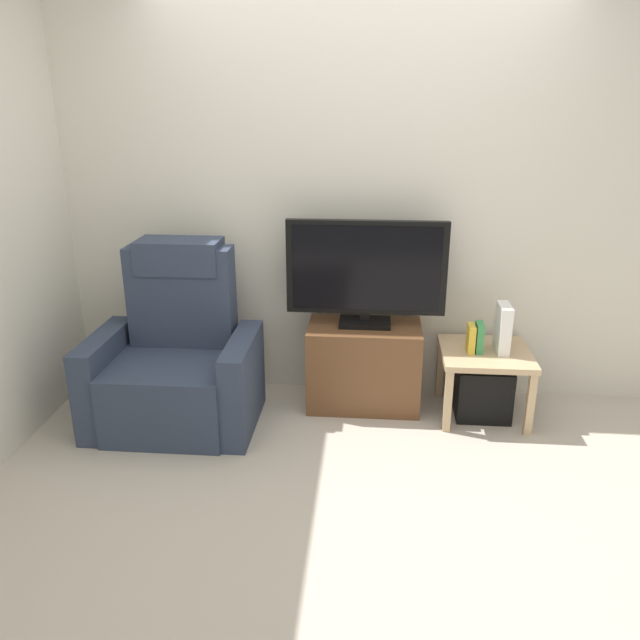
{
  "coord_description": "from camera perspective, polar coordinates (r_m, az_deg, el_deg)",
  "views": [
    {
      "loc": [
        0.13,
        -2.81,
        1.89
      ],
      "look_at": [
        -0.15,
        0.5,
        0.7
      ],
      "focal_mm": 35.08,
      "sensor_mm": 36.0,
      "label": 1
    }
  ],
  "objects": [
    {
      "name": "wall_back",
      "position": [
        3.99,
        3.03,
        11.17
      ],
      "size": [
        6.4,
        0.06,
        2.6
      ],
      "primitive_type": "cube",
      "color": "beige",
      "rests_on": "ground"
    },
    {
      "name": "game_console",
      "position": [
        3.93,
        16.34,
        -0.71
      ],
      "size": [
        0.07,
        0.2,
        0.29
      ],
      "primitive_type": "cube",
      "color": "white",
      "rests_on": "side_table"
    },
    {
      "name": "television",
      "position": [
        3.82,
        4.23,
        4.47
      ],
      "size": [
        0.98,
        0.2,
        0.66
      ],
      "color": "black",
      "rests_on": "tv_stand"
    },
    {
      "name": "recliner_armchair",
      "position": [
        3.89,
        -12.96,
        -3.76
      ],
      "size": [
        0.98,
        0.78,
        1.08
      ],
      "rotation": [
        0.0,
        0.0,
        0.08
      ],
      "color": "#2D384C",
      "rests_on": "ground"
    },
    {
      "name": "side_table",
      "position": [
        3.98,
        14.81,
        -3.6
      ],
      "size": [
        0.54,
        0.54,
        0.43
      ],
      "color": "tan",
      "rests_on": "ground"
    },
    {
      "name": "book_middle",
      "position": [
        3.89,
        14.32,
        -1.55
      ],
      "size": [
        0.04,
        0.11,
        0.19
      ],
      "primitive_type": "cube",
      "color": "#388C4C",
      "rests_on": "side_table"
    },
    {
      "name": "book_leftmost",
      "position": [
        3.89,
        13.59,
        -1.64
      ],
      "size": [
        0.04,
        0.12,
        0.17
      ],
      "primitive_type": "cube",
      "color": "gold",
      "rests_on": "side_table"
    },
    {
      "name": "tv_stand",
      "position": [
        4.01,
        4.01,
        -4.13
      ],
      "size": [
        0.71,
        0.42,
        0.54
      ],
      "color": "brown",
      "rests_on": "ground"
    },
    {
      "name": "subwoofer_box",
      "position": [
        4.06,
        14.56,
        -6.15
      ],
      "size": [
        0.33,
        0.33,
        0.33
      ],
      "primitive_type": "cube",
      "color": "black",
      "rests_on": "ground"
    },
    {
      "name": "ground_plane",
      "position": [
        3.39,
        1.93,
        -14.2
      ],
      "size": [
        6.4,
        6.4,
        0.0
      ],
      "primitive_type": "plane",
      "color": "#B2A899"
    }
  ]
}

